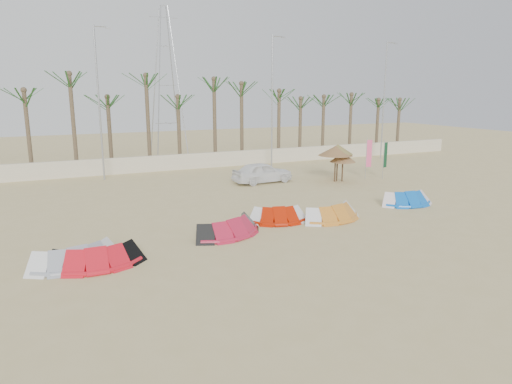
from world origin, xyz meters
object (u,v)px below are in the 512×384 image
parasol_left (336,151)px  parasol_right (338,149)px  kite_blue (404,197)px  parasol_mid (343,157)px  kite_red_left (95,254)px  car (262,172)px  kite_red_right (276,213)px  kite_red_mid (227,225)px  kite_grey (76,253)px  kite_orange (330,211)px

parasol_left → parasol_right: size_ratio=0.97×
kite_blue → parasol_mid: bearing=84.0°
kite_red_left → parasol_right: 20.52m
kite_red_left → car: (12.69, 11.66, 0.33)m
kite_red_right → parasol_mid: 11.83m
kite_red_right → parasol_right: bearing=40.1°
kite_red_mid → car: 12.24m
kite_red_mid → parasol_mid: parasol_mid is taller
kite_red_right → kite_blue: same height
kite_grey → car: bearing=40.2°
kite_red_left → kite_blue: (17.43, 2.39, -0.00)m
kite_grey → car: (13.34, 11.27, 0.33)m
parasol_left → kite_blue: bearing=-91.7°
kite_red_mid → parasol_mid: (12.24, 8.17, 1.36)m
parasol_mid → kite_red_left: bearing=-152.1°
kite_grey → kite_orange: bearing=5.7°
kite_grey → kite_red_mid: (6.60, 1.06, 0.00)m
kite_blue → kite_red_right: bearing=-179.7°
parasol_mid → car: parasol_mid is taller
kite_red_left → kite_red_mid: size_ratio=0.89×
kite_red_mid → kite_orange: bearing=1.7°
kite_orange → kite_red_left: bearing=-172.1°
kite_red_mid → kite_red_right: same height
kite_grey → parasol_left: parasol_left is taller
parasol_left → parasol_mid: 0.74m
parasol_right → kite_orange: bearing=-126.7°
kite_red_mid → kite_red_right: (3.01, 0.90, -0.00)m
kite_orange → parasol_right: (6.15, 8.25, 1.93)m
kite_grey → kite_red_left: size_ratio=1.04×
parasol_right → car: parasol_right is taller
kite_orange → parasol_mid: (6.45, 8.00, 1.36)m
kite_red_mid → parasol_right: parasol_right is taller
car → parasol_right: bearing=-113.7°
parasol_left → parasol_mid: (0.53, -0.17, -0.49)m
kite_red_mid → parasol_mid: 14.78m
kite_red_left → parasol_left: 20.27m
kite_grey → kite_blue: (18.08, 2.00, -0.00)m
kite_red_right → parasol_left: size_ratio=1.23×
kite_red_right → parasol_right: (8.94, 7.51, 1.93)m
kite_red_right → car: 10.04m
kite_blue → parasol_left: size_ratio=1.24×
kite_red_left → parasol_right: (17.89, 9.87, 1.93)m
kite_orange → parasol_right: 10.47m
kite_red_left → car: 17.24m
kite_grey → kite_orange: size_ratio=0.99×
kite_grey → kite_blue: bearing=6.3°
kite_orange → kite_blue: bearing=7.7°
kite_orange → kite_blue: same height
kite_red_mid → kite_orange: 5.80m
kite_grey → kite_red_right: 9.80m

